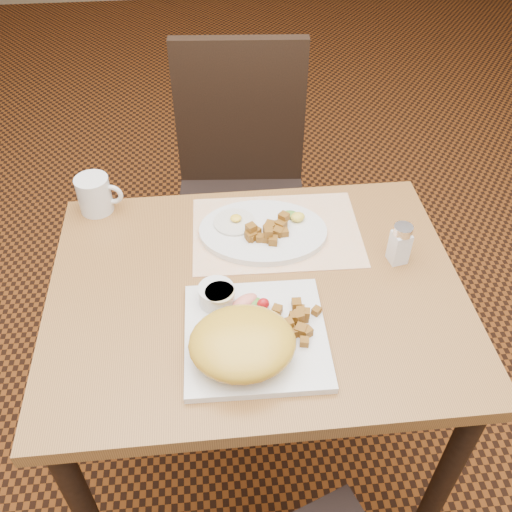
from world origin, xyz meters
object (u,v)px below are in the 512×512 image
(chair_far, at_px, (241,180))
(coffee_mug, at_px, (95,194))
(table, at_px, (256,320))
(salt_shaker, at_px, (400,243))
(plate_oval, at_px, (263,232))
(plate_square, at_px, (256,336))

(chair_far, height_order, coffee_mug, chair_far)
(table, bearing_deg, salt_shaker, 9.55)
(table, relative_size, coffee_mug, 7.90)
(plate_oval, relative_size, coffee_mug, 2.67)
(chair_far, distance_m, plate_oval, 0.57)
(coffee_mug, bearing_deg, salt_shaker, -20.18)
(plate_oval, height_order, salt_shaker, salt_shaker)
(plate_square, bearing_deg, plate_oval, 81.15)
(table, height_order, plate_oval, plate_oval)
(plate_oval, relative_size, salt_shaker, 3.05)
(salt_shaker, height_order, coffee_mug, salt_shaker)
(chair_far, distance_m, coffee_mug, 0.60)
(salt_shaker, relative_size, coffee_mug, 0.88)
(table, xyz_separation_m, chair_far, (0.02, 0.69, -0.10))
(plate_square, height_order, salt_shaker, salt_shaker)
(coffee_mug, bearing_deg, table, -40.12)
(salt_shaker, bearing_deg, chair_far, 115.82)
(plate_oval, bearing_deg, salt_shaker, -21.64)
(plate_square, distance_m, salt_shaker, 0.40)
(plate_square, distance_m, coffee_mug, 0.57)
(table, distance_m, salt_shaker, 0.37)
(plate_square, bearing_deg, table, 83.69)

